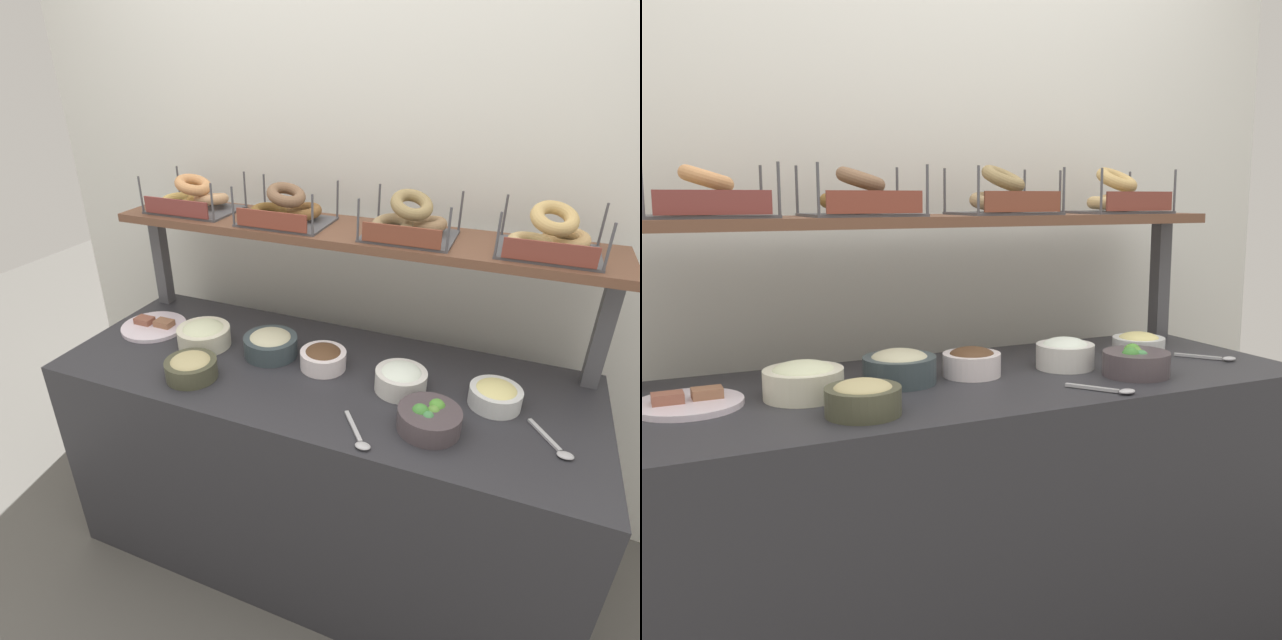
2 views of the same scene
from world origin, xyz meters
The scene contains 18 objects.
back_wall centered at (0.00, 0.55, 1.20)m, with size 3.01×0.06×2.40m, color silver.
deli_counter centered at (0.00, 0.00, 0.42)m, with size 1.81×0.70×0.85m, color #2D2D33.
shelf_riser_right centered at (0.85, 0.27, 1.05)m, with size 0.05×0.05×0.40m, color #4C4C51.
upper_shelf centered at (0.00, 0.27, 1.26)m, with size 1.77×0.32×0.03m, color brown.
bowl_veggie_mix centered at (0.41, -0.16, 0.89)m, with size 0.18×0.18×0.08m.
bowl_hummus centered at (-0.38, -0.20, 0.89)m, with size 0.17×0.17×0.08m.
bowl_cream_cheese centered at (0.28, 0.00, 0.89)m, with size 0.17×0.17×0.09m.
bowl_tuna_salad centered at (-0.21, 0.04, 0.89)m, with size 0.19×0.19×0.09m.
bowl_egg_salad centered at (0.57, 0.03, 0.89)m, with size 0.16×0.16×0.08m.
bowl_potato_salad centered at (-0.47, 0.01, 0.89)m, with size 0.20×0.20×0.09m.
bowl_chocolate_spread centered at (0.00, 0.03, 0.89)m, with size 0.16×0.16×0.08m.
serving_plate_white centered at (-0.73, 0.04, 0.86)m, with size 0.25×0.25×0.04m.
serving_spoon_near_plate centered at (0.23, -0.28, 0.86)m, with size 0.12×0.15×0.01m.
serving_spoon_by_edge centered at (0.75, -0.11, 0.86)m, with size 0.12×0.15×0.01m.
bagel_basket_sesame centered at (-0.64, 0.26, 1.33)m, with size 0.33×0.26×0.14m.
bagel_basket_cinnamon_raisin centered at (-0.24, 0.25, 1.33)m, with size 0.31×0.26×0.14m.
bagel_basket_everything centered at (0.21, 0.25, 1.33)m, with size 0.29×0.24×0.16m.
bagel_basket_plain centered at (0.64, 0.26, 1.33)m, with size 0.30×0.25×0.16m.
Camera 2 is at (-0.89, -1.75, 1.33)m, focal length 41.89 mm.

